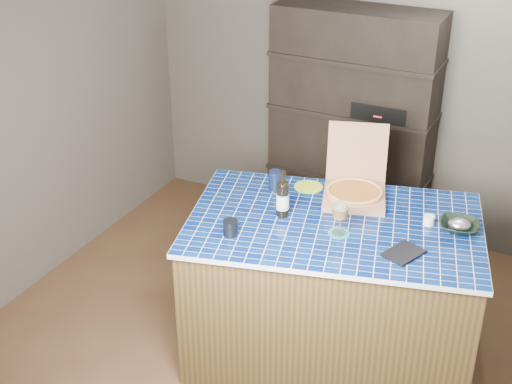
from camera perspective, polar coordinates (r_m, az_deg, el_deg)
The scene contains 14 objects.
room at distance 3.97m, azimuth 0.61°, elevation 2.21°, with size 3.50×3.50×3.50m.
shelving_unit at distance 5.41m, azimuth 7.72°, elevation 5.11°, with size 1.20×0.41×1.80m.
kitchen_island at distance 4.35m, azimuth 6.00°, elevation -7.58°, with size 1.88×1.44×0.91m.
pizza_box at distance 4.34m, azimuth 7.89°, elevation 0.17°, with size 0.49×0.54×0.40m.
mead_bottle at distance 4.09m, azimuth 2.15°, elevation -0.49°, with size 0.08×0.08×0.29m.
teal_trivet at distance 3.99m, azimuth 6.65°, elevation -3.31°, with size 0.12×0.12×0.01m, color #18727E.
wine_glass at distance 3.92m, azimuth 6.76°, elevation -1.53°, with size 0.09×0.09×0.20m.
tumbler at distance 3.93m, azimuth -2.06°, elevation -2.86°, with size 0.08×0.08×0.09m, color black.
dvd_case at distance 3.86m, azimuth 11.73°, elevation -4.81°, with size 0.15×0.21×0.02m, color black.
bowl at distance 4.14m, azimuth 15.94°, elevation -2.64°, with size 0.22×0.22×0.05m, color black.
foil_contents at distance 4.13m, azimuth 15.96°, elevation -2.48°, with size 0.13×0.11×0.06m, color silver.
white_jar at distance 4.16m, azimuth 13.67°, elevation -2.20°, with size 0.06×0.06×0.06m, color silver.
navy_cup at distance 4.41m, azimuth 1.54°, elevation 0.96°, with size 0.08×0.08×0.12m, color black.
green_trivet at distance 4.47m, azimuth 4.21°, elevation 0.42°, with size 0.18×0.18×0.01m, color #ACCA2B.
Camera 1 is at (1.55, -3.23, 2.96)m, focal length 50.00 mm.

